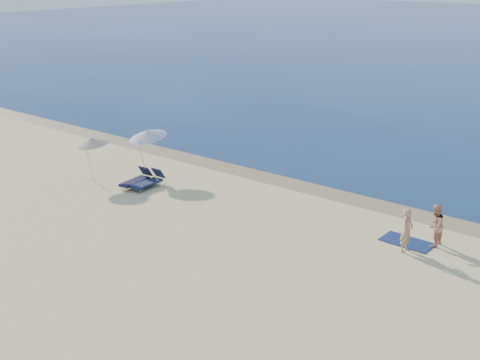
{
  "coord_description": "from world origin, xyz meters",
  "views": [
    {
      "loc": [
        11.77,
        -3.58,
        9.78
      ],
      "look_at": [
        -3.48,
        16.0,
        1.0
      ],
      "focal_mm": 45.0,
      "sensor_mm": 36.0,
      "label": 1
    }
  ],
  "objects": [
    {
      "name": "umbrella_near",
      "position": [
        -9.33,
        16.11,
        2.09
      ],
      "size": [
        2.25,
        2.28,
        2.47
      ],
      "rotation": [
        0.0,
        0.0,
        -0.23
      ],
      "color": "silver",
      "rests_on": "ground"
    },
    {
      "name": "lounger_left",
      "position": [
        -7.98,
        14.78,
        0.29
      ],
      "size": [
        0.62,
        1.8,
        0.79
      ],
      "rotation": [
        0.0,
        0.0,
        0.02
      ],
      "color": "#16213E",
      "rests_on": "ground"
    },
    {
      "name": "person_left",
      "position": [
        4.34,
        15.79,
        0.83
      ],
      "size": [
        0.4,
        0.6,
        1.65
      ],
      "primitive_type": "imported",
      "rotation": [
        0.0,
        0.0,
        1.58
      ],
      "color": "tan",
      "rests_on": "ground"
    },
    {
      "name": "wet_sand_strip",
      "position": [
        0.0,
        19.4,
        0.0
      ],
      "size": [
        240.0,
        1.6,
        0.0
      ],
      "primitive_type": "cube",
      "color": "#847254",
      "rests_on": "ground"
    },
    {
      "name": "beach_towel",
      "position": [
        4.1,
        16.54,
        0.02
      ],
      "size": [
        1.94,
        1.13,
        0.03
      ],
      "primitive_type": "cube",
      "rotation": [
        0.0,
        0.0,
        -0.04
      ],
      "color": "#0F1E4C",
      "rests_on": "ground"
    },
    {
      "name": "umbrella_far",
      "position": [
        -10.93,
        13.94,
        1.93
      ],
      "size": [
        2.17,
        2.18,
        2.23
      ],
      "rotation": [
        0.0,
        0.0,
        -0.39
      ],
      "color": "silver",
      "rests_on": "ground"
    },
    {
      "name": "person_right",
      "position": [
        4.97,
        16.87,
        0.81
      ],
      "size": [
        0.65,
        0.82,
        1.63
      ],
      "primitive_type": "imported",
      "rotation": [
        0.0,
        0.0,
        -1.62
      ],
      "color": "tan",
      "rests_on": "ground"
    },
    {
      "name": "lounger_right",
      "position": [
        -8.62,
        14.61,
        0.29
      ],
      "size": [
        0.75,
        1.84,
        0.79
      ],
      "rotation": [
        0.0,
        0.0,
        0.09
      ],
      "color": "#121533",
      "rests_on": "ground"
    }
  ]
}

